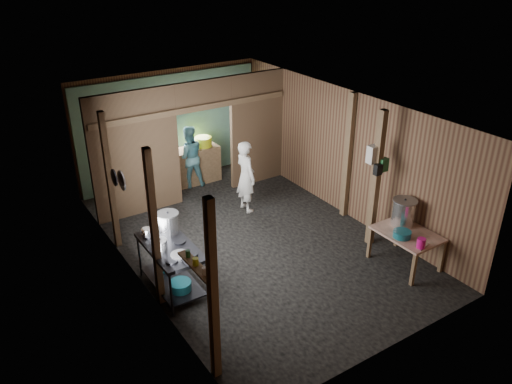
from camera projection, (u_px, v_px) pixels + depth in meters
floor at (250, 240)px, 9.75m from camera, size 4.50×7.00×0.00m
ceiling at (250, 108)px, 8.61m from camera, size 4.50×7.00×0.00m
wall_back at (169, 126)px, 11.82m from camera, size 4.50×0.00×2.60m
wall_front at (396, 273)px, 6.54m from camera, size 4.50×0.00×2.60m
wall_left at (130, 210)px, 8.08m from camera, size 0.00×7.00×2.60m
wall_right at (344, 153)px, 10.28m from camera, size 0.00×7.00×2.60m
partition_left at (135, 155)px, 10.19m from camera, size 1.85×0.10×2.60m
partition_right at (257, 129)px, 11.61m from camera, size 1.35×0.10×2.60m
partition_header at (203, 94)px, 10.52m from camera, size 1.30×0.10×0.60m
turquoise_panel at (171, 128)px, 11.80m from camera, size 4.40×0.06×2.50m
back_counter at (194, 165)px, 11.93m from camera, size 1.20×0.50×0.85m
wall_clock at (179, 100)px, 11.60m from camera, size 0.20×0.03×0.20m
post_left_a at (213, 293)px, 6.16m from camera, size 0.10×0.12×2.60m
post_left_b at (154, 230)px, 7.51m from camera, size 0.10×0.12×2.60m
post_left_c at (110, 182)px, 9.02m from camera, size 0.10×0.12×2.60m
post_right at (348, 157)px, 10.10m from camera, size 0.10×0.12×2.60m
post_free at (376, 180)px, 9.11m from camera, size 0.12×0.12×2.60m
cross_beam at (194, 109)px, 10.47m from camera, size 4.40×0.12×0.12m
pan_lid_big at (122, 180)px, 8.25m from camera, size 0.03×0.34×0.34m
pan_lid_small at (114, 178)px, 8.59m from camera, size 0.03×0.30×0.30m
wall_shelf at (196, 266)px, 6.50m from camera, size 0.14×0.80×0.03m
jar_white at (205, 271)px, 6.29m from camera, size 0.07×0.07×0.10m
jar_yellow at (196, 262)px, 6.47m from camera, size 0.08×0.08×0.10m
jar_green at (188, 254)px, 6.64m from camera, size 0.06×0.06×0.10m
bag_white at (374, 154)px, 8.93m from camera, size 0.22×0.15×0.32m
bag_green at (383, 165)px, 8.96m from camera, size 0.16×0.12×0.24m
bag_black at (378, 169)px, 8.90m from camera, size 0.14×0.10×0.20m
gas_range at (172, 267)px, 8.20m from camera, size 0.72×1.40×0.82m
prep_table at (405, 249)px, 8.87m from camera, size 0.79×1.08×0.64m
stove_pot_large at (168, 223)px, 8.34m from camera, size 0.48×0.48×0.36m
stove_pot_med at (160, 245)px, 7.87m from camera, size 0.23×0.23×0.20m
stove_saucepan at (147, 232)px, 8.30m from camera, size 0.22×0.22×0.10m
frying_pan at (180, 255)px, 7.73m from camera, size 0.34×0.53×0.07m
blue_tub_front at (180, 286)px, 8.05m from camera, size 0.35×0.35×0.14m
blue_tub_back at (163, 266)px, 8.57m from camera, size 0.29×0.29×0.12m
stock_pot at (404, 213)px, 8.90m from camera, size 0.49×0.49×0.50m
wash_basin at (402, 234)px, 8.58m from camera, size 0.37×0.37×0.11m
pink_bucket at (421, 243)px, 8.27m from camera, size 0.17×0.17×0.17m
knife at (424, 247)px, 8.31m from camera, size 0.30×0.11×0.01m
yellow_tub at (203, 142)px, 11.84m from camera, size 0.40×0.40×0.22m
cook at (246, 176)px, 10.54m from camera, size 0.37×0.56×1.53m
worker_back at (189, 157)px, 11.62m from camera, size 0.81×0.69×1.45m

